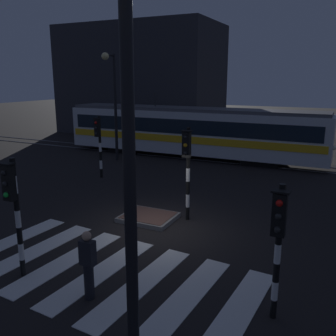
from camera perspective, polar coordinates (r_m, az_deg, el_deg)
ground_plane at (r=13.16m, az=-1.66°, el=-9.33°), size 120.00×120.00×0.00m
rail_near at (r=23.15m, az=11.11°, el=0.60°), size 80.00×0.12×0.03m
rail_far at (r=24.51m, az=11.97°, el=1.28°), size 80.00×0.12×0.03m
crosswalk_zebra at (r=10.64m, az=-10.13°, el=-15.37°), size 8.60×4.77×0.02m
traffic_island at (r=13.99m, az=-3.01°, el=-7.52°), size 1.93×1.62×0.18m
traffic_light_median_centre at (r=13.27m, az=2.96°, el=1.18°), size 0.36×0.42×3.45m
traffic_light_kerb_mid_left at (r=10.19m, az=-22.59°, el=-4.67°), size 0.36×0.42×3.21m
traffic_light_corner_near_right at (r=8.10m, az=16.52°, el=-9.62°), size 0.36×0.42×3.05m
traffic_light_corner_far_left at (r=19.56m, az=-10.55°, el=4.60°), size 0.36×0.42×3.24m
street_lamp_near_kerb at (r=4.82m, az=-7.66°, el=3.86°), size 0.44×1.21×6.76m
street_lamp_trackside_left at (r=23.41m, az=-8.47°, el=11.25°), size 0.44×1.21×6.57m
tram at (r=24.64m, az=3.46°, el=5.72°), size 17.50×2.58×4.15m
pedestrian_waiting_at_kerb at (r=9.20m, az=-12.12°, el=-14.25°), size 0.36×0.24×1.71m
building_backdrop at (r=36.64m, az=-4.11°, el=13.28°), size 14.53×8.00×9.86m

